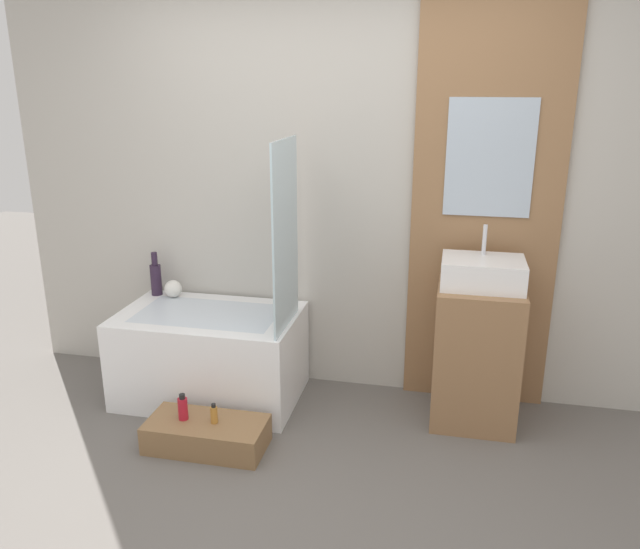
{
  "coord_description": "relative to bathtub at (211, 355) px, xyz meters",
  "views": [
    {
      "loc": [
        0.74,
        -2.17,
        1.94
      ],
      "look_at": [
        0.11,
        0.71,
        1.01
      ],
      "focal_mm": 35.0,
      "sensor_mm": 36.0,
      "label": 1
    }
  ],
  "objects": [
    {
      "name": "wall_tiled_back",
      "position": [
        0.7,
        0.39,
        1.02
      ],
      "size": [
        4.2,
        0.06,
        2.6
      ],
      "primitive_type": "cube",
      "color": "#B7B2A8",
      "rests_on": "ground_plane"
    },
    {
      "name": "vase_tall_dark",
      "position": [
        -0.47,
        0.26,
        0.4
      ],
      "size": [
        0.07,
        0.07,
        0.29
      ],
      "color": "#2D1E33",
      "rests_on": "bathtub"
    },
    {
      "name": "wall_wood_accent",
      "position": [
        1.62,
        0.34,
        1.03
      ],
      "size": [
        0.85,
        0.04,
        2.6
      ],
      "color": "#8E6642",
      "rests_on": "ground_plane"
    },
    {
      "name": "sink",
      "position": [
        1.62,
        0.08,
        0.63
      ],
      "size": [
        0.45,
        0.34,
        0.33
      ],
      "color": "white",
      "rests_on": "vanity_cabinet"
    },
    {
      "name": "bathtub",
      "position": [
        0.0,
        0.0,
        0.0
      ],
      "size": [
        1.1,
        0.69,
        0.56
      ],
      "color": "white",
      "rests_on": "ground_plane"
    },
    {
      "name": "ground_plane",
      "position": [
        0.7,
        -1.19,
        -0.28
      ],
      "size": [
        12.0,
        12.0,
        0.0
      ],
      "primitive_type": "plane",
      "color": "#605B56"
    },
    {
      "name": "vanity_cabinet",
      "position": [
        1.62,
        0.08,
        0.13
      ],
      "size": [
        0.48,
        0.49,
        0.83
      ],
      "primitive_type": "cube",
      "color": "#8E6642",
      "rests_on": "ground_plane"
    },
    {
      "name": "vase_round_light",
      "position": [
        -0.34,
        0.24,
        0.34
      ],
      "size": [
        0.11,
        0.11,
        0.11
      ],
      "primitive_type": "sphere",
      "color": "silver",
      "rests_on": "bathtub"
    },
    {
      "name": "wooden_step_bench",
      "position": [
        0.19,
        -0.56,
        -0.2
      ],
      "size": [
        0.65,
        0.32,
        0.16
      ],
      "primitive_type": "cube",
      "color": "olive",
      "rests_on": "ground_plane"
    },
    {
      "name": "glass_shower_screen",
      "position": [
        0.52,
        -0.08,
        0.82
      ],
      "size": [
        0.01,
        0.5,
        1.07
      ],
      "primitive_type": "cube",
      "color": "silver",
      "rests_on": "bathtub"
    },
    {
      "name": "bottle_soap_secondary",
      "position": [
        0.24,
        -0.56,
        -0.07
      ],
      "size": [
        0.04,
        0.04,
        0.11
      ],
      "color": "#B2752D",
      "rests_on": "wooden_step_bench"
    },
    {
      "name": "bottle_soap_primary",
      "position": [
        0.06,
        -0.56,
        -0.06
      ],
      "size": [
        0.05,
        0.05,
        0.15
      ],
      "color": "#B21928",
      "rests_on": "wooden_step_bench"
    }
  ]
}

